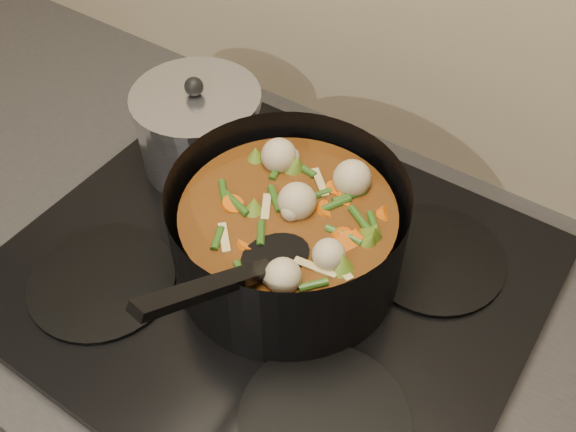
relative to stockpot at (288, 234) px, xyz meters
The scene contains 4 objects.
counter 0.54m from the stockpot, 134.21° to the right, with size 2.64×0.64×0.91m.
stovetop 0.08m from the stockpot, 134.21° to the right, with size 0.62×0.54×0.03m.
stockpot is the anchor object (origin of this frame).
saucepan 0.23m from the stockpot, 156.16° to the left, with size 0.18×0.18×0.14m.
Camera 1 is at (0.29, 1.54, 1.57)m, focal length 40.00 mm.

